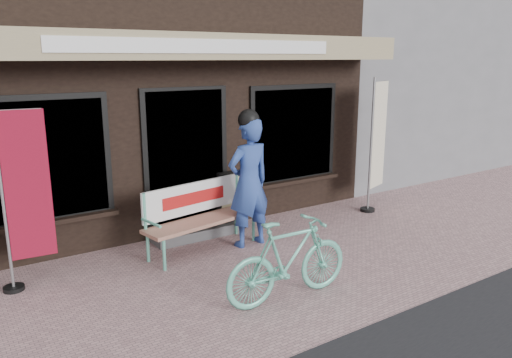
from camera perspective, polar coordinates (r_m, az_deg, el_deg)
ground at (r=6.16m, az=0.53°, el=-11.33°), size 70.00×70.00×0.00m
storefront at (r=10.09m, az=-15.95°, el=15.40°), size 7.00×6.77×6.00m
neighbor_right_near at (r=15.41m, az=16.02°, el=13.95°), size 10.00×7.00×5.60m
bench at (r=6.92m, az=-6.54°, el=-3.69°), size 1.77×0.73×0.93m
person at (r=6.93m, az=-0.82°, el=-0.11°), size 0.69×0.48×1.94m
bicycle at (r=5.52m, az=3.75°, el=-9.18°), size 1.57×0.50×0.93m
nobori_red at (r=6.17m, az=-24.99°, el=-1.74°), size 0.63×0.25×2.14m
nobori_cream at (r=8.87m, az=13.65°, el=4.10°), size 0.68×0.35×2.29m
menu_stand at (r=7.64m, az=-2.77°, el=-2.47°), size 0.47×0.11×0.94m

